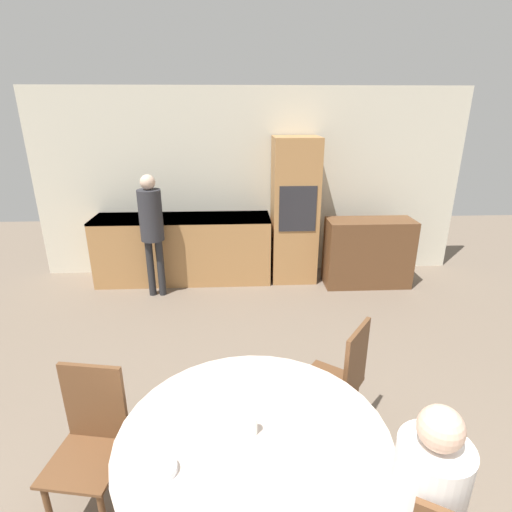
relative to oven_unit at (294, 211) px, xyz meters
name	(u,v)px	position (x,y,z in m)	size (l,w,h in m)	color
wall_back	(251,184)	(-0.59, 0.34, 0.31)	(6.01, 0.05, 2.60)	beige
kitchen_counter	(184,248)	(-1.55, -0.01, -0.51)	(2.40, 0.60, 0.93)	#AD7A47
oven_unit	(294,211)	(0.00, 0.00, 0.00)	(0.61, 0.59, 1.98)	#AD7A47
sideboard	(368,253)	(0.99, -0.29, -0.52)	(1.16, 0.45, 0.93)	brown
dining_table	(254,463)	(-0.73, -3.73, -0.43)	(1.43, 1.43, 0.74)	brown
chair_far_left	(91,436)	(-1.67, -3.46, -0.46)	(0.46, 0.46, 0.96)	brown
chair_far_right	(342,377)	(-0.07, -3.01, -0.46)	(0.56, 0.56, 0.96)	brown
person_seated	(427,511)	(-0.02, -4.16, -0.26)	(0.30, 0.36, 1.25)	#262628
person_standing	(151,222)	(-1.85, -0.49, 0.00)	(0.29, 0.29, 1.58)	#262628
cup	(252,426)	(-0.74, -3.70, -0.20)	(0.06, 0.06, 0.10)	white
bowl_near	(162,469)	(-1.17, -3.92, -0.23)	(0.14, 0.14, 0.04)	silver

